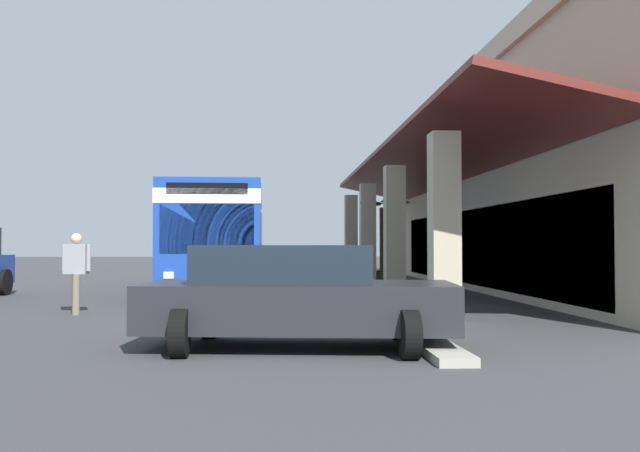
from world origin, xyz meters
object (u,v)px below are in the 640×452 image
Objects in this scene: transit_bus at (222,233)px; potted_palm at (382,262)px; pedestrian at (76,268)px; parked_sedan_charcoal at (295,295)px.

transit_bus reaches higher than potted_palm.
potted_palm is at bearing 140.53° from pedestrian.
potted_palm reaches higher than pedestrian.
pedestrian is (7.11, -2.48, -0.88)m from transit_bus.
parked_sedan_charcoal is at bearing -13.62° from potted_palm.
pedestrian is 0.55× the size of potted_palm.
transit_bus is 12.24m from parked_sedan_charcoal.
potted_palm is (-14.77, 3.58, 0.07)m from parked_sedan_charcoal.
potted_palm is at bearing 116.04° from transit_bus.
potted_palm is at bearing 166.38° from parked_sedan_charcoal.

